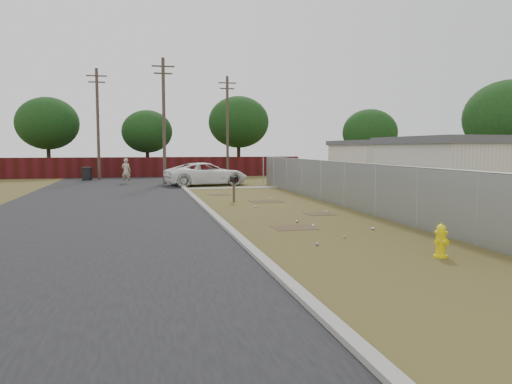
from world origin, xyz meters
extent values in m
plane|color=brown|center=(0.00, 0.00, 0.00)|extent=(120.00, 120.00, 0.00)
cube|color=black|center=(-7.50, 8.00, 0.01)|extent=(9.00, 60.00, 0.02)
cube|color=#A5A39A|center=(-3.00, 8.00, 0.06)|extent=(0.25, 60.00, 0.12)
cube|color=#A5A39A|center=(0.00, 11.50, 0.01)|extent=(6.20, 1.00, 0.03)
cylinder|color=#909398|center=(3.10, -9.00, 1.00)|extent=(0.06, 0.06, 2.00)
cylinder|color=#909398|center=(3.10, -6.00, 1.00)|extent=(0.06, 0.06, 2.00)
cylinder|color=#909398|center=(3.10, -3.00, 1.00)|extent=(0.06, 0.06, 2.00)
cylinder|color=#909398|center=(3.10, 0.00, 1.00)|extent=(0.06, 0.06, 2.00)
cylinder|color=#909398|center=(3.10, 3.00, 1.00)|extent=(0.06, 0.06, 2.00)
cylinder|color=#909398|center=(3.10, 6.00, 1.00)|extent=(0.06, 0.06, 2.00)
cylinder|color=#909398|center=(3.10, 9.00, 1.00)|extent=(0.06, 0.06, 2.00)
cylinder|color=#909398|center=(3.10, 12.00, 1.00)|extent=(0.06, 0.06, 2.00)
cylinder|color=#909398|center=(3.10, 15.00, 1.00)|extent=(0.06, 0.06, 2.00)
cylinder|color=#909398|center=(3.10, 1.00, 2.00)|extent=(0.04, 26.00, 0.04)
cube|color=slate|center=(3.10, 1.00, 1.00)|extent=(0.01, 26.00, 2.00)
cube|color=black|center=(3.16, 1.00, 0.30)|extent=(0.03, 26.00, 0.60)
cube|color=#480F14|center=(-6.00, 25.00, 0.90)|extent=(30.00, 0.12, 1.80)
cylinder|color=#4B3E32|center=(-4.00, 16.00, 4.50)|extent=(0.24, 0.24, 9.00)
cube|color=#4B3E32|center=(-4.00, 16.00, 8.40)|extent=(1.60, 0.10, 0.10)
cube|color=#4B3E32|center=(-4.00, 16.00, 7.90)|extent=(1.30, 0.10, 0.10)
cylinder|color=#4B3E32|center=(-9.00, 22.00, 4.50)|extent=(0.24, 0.24, 9.00)
cube|color=#4B3E32|center=(-9.00, 22.00, 8.40)|extent=(1.60, 0.10, 0.10)
cube|color=#4B3E32|center=(-9.00, 22.00, 7.90)|extent=(1.30, 0.10, 0.10)
cylinder|color=#4B3E32|center=(2.00, 24.00, 4.50)|extent=(0.24, 0.24, 9.00)
cube|color=#4B3E32|center=(2.00, 24.00, 8.40)|extent=(1.60, 0.10, 0.10)
cube|color=#4B3E32|center=(2.00, 24.00, 7.90)|extent=(1.30, 0.10, 0.10)
cube|color=beige|center=(9.00, -2.00, 1.40)|extent=(8.00, 6.00, 2.80)
cube|color=#4E4E53|center=(9.00, -2.00, 2.95)|extent=(8.32, 6.24, 0.30)
cube|color=beige|center=(10.50, 9.00, 1.40)|extent=(7.00, 6.00, 2.80)
cube|color=#4E4E53|center=(10.50, 9.00, 2.95)|extent=(7.28, 6.24, 0.30)
cylinder|color=black|center=(-14.00, 29.00, 1.65)|extent=(0.36, 0.36, 3.30)
ellipsoid|color=black|center=(-14.00, 29.00, 4.88)|extent=(5.70, 5.70, 4.84)
cylinder|color=black|center=(-5.00, 30.00, 1.43)|extent=(0.36, 0.36, 2.86)
ellipsoid|color=black|center=(-5.00, 30.00, 4.23)|extent=(4.94, 4.94, 4.20)
cylinder|color=black|center=(4.00, 29.00, 1.76)|extent=(0.36, 0.36, 3.52)
ellipsoid|color=black|center=(4.00, 29.00, 5.20)|extent=(6.08, 6.08, 5.17)
cylinder|color=black|center=(13.00, 18.00, 1.32)|extent=(0.36, 0.36, 2.64)
ellipsoid|color=black|center=(13.00, 18.00, 3.90)|extent=(4.56, 4.56, 3.88)
cylinder|color=black|center=(14.00, 3.00, 1.43)|extent=(0.36, 0.36, 2.86)
ellipsoid|color=black|center=(14.00, 3.00, 4.23)|extent=(4.94, 4.94, 4.20)
cylinder|color=yellow|center=(1.31, -10.07, 0.03)|extent=(0.42, 0.42, 0.06)
cylinder|color=yellow|center=(1.31, -10.07, 0.33)|extent=(0.30, 0.30, 0.57)
cylinder|color=yellow|center=(1.31, -10.07, 0.61)|extent=(0.38, 0.38, 0.05)
sphere|color=yellow|center=(1.31, -10.07, 0.69)|extent=(0.29, 0.29, 0.23)
cylinder|color=yellow|center=(1.31, -10.07, 0.81)|extent=(0.05, 0.05, 0.06)
cylinder|color=yellow|center=(1.17, -10.11, 0.40)|extent=(0.13, 0.13, 0.11)
cylinder|color=yellow|center=(1.44, -10.03, 0.40)|extent=(0.13, 0.13, 0.11)
cylinder|color=yellow|center=(1.35, -10.20, 0.40)|extent=(0.17, 0.15, 0.14)
cube|color=brown|center=(-1.33, 3.05, 0.52)|extent=(0.12, 0.12, 1.04)
cube|color=black|center=(-1.33, 3.05, 1.07)|extent=(0.33, 0.53, 0.19)
cylinder|color=black|center=(-1.33, 3.05, 1.16)|extent=(0.33, 0.53, 0.19)
cube|color=red|center=(-1.24, 2.79, 1.07)|extent=(0.03, 0.05, 0.10)
imported|color=white|center=(-1.21, 14.15, 0.80)|extent=(6.19, 3.83, 1.60)
imported|color=tan|center=(-6.73, 16.91, 0.93)|extent=(0.79, 0.66, 1.87)
cube|color=black|center=(-9.90, 21.54, 0.51)|extent=(0.75, 0.75, 1.01)
cube|color=black|center=(-9.90, 21.54, 1.03)|extent=(0.83, 0.83, 0.08)
cylinder|color=black|center=(-9.66, 21.17, 0.11)|extent=(0.10, 0.22, 0.21)
cylinder|color=silver|center=(-0.08, -4.87, 0.04)|extent=(0.08, 0.11, 0.07)
cylinder|color=#B1B0B5|center=(-0.35, -3.94, 0.04)|extent=(0.11, 0.12, 0.07)
cylinder|color=silver|center=(1.66, -1.56, 0.04)|extent=(0.12, 0.10, 0.07)
cylinder|color=#B1B0B5|center=(-1.10, -8.03, 0.04)|extent=(0.12, 0.12, 0.07)
cylinder|color=silver|center=(0.84, 4.33, 0.04)|extent=(0.10, 0.12, 0.07)
cylinder|color=#B1B0B5|center=(-0.78, 0.62, 0.04)|extent=(0.12, 0.12, 0.07)
cylinder|color=#B1B0B5|center=(0.06, -7.15, 0.04)|extent=(0.10, 0.12, 0.07)
cylinder|color=#B1B0B5|center=(1.55, -5.97, 0.04)|extent=(0.12, 0.11, 0.07)
camera|label=1|loc=(-5.71, -20.60, 2.64)|focal=35.00mm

